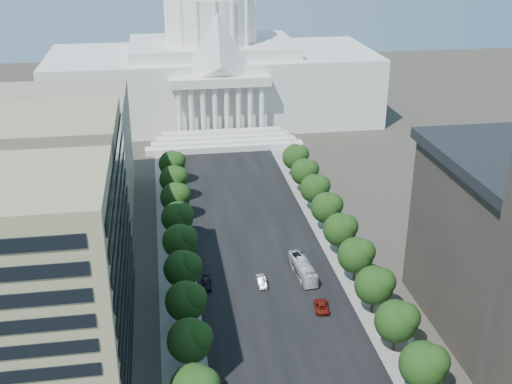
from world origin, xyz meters
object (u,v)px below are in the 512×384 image
city_bus (303,269)px  car_dark_b (207,284)px  car_red (321,306)px  car_silver (261,281)px

city_bus → car_dark_b: bearing=179.3°
car_dark_b → car_red: bearing=-24.1°
car_silver → car_dark_b: bearing=174.7°
car_dark_b → city_bus: size_ratio=0.41×
car_silver → car_dark_b: 11.47m
car_red → car_silver: bearing=-38.9°
car_silver → city_bus: (9.38, 2.31, 0.92)m
car_dark_b → car_silver: bearing=0.1°
car_dark_b → city_bus: 20.90m
city_bus → car_red: bearing=-91.1°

